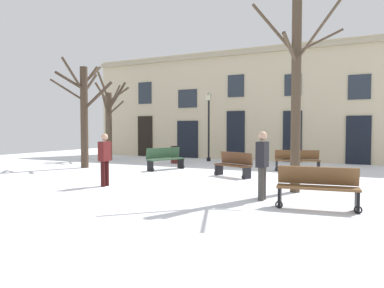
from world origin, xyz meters
TOP-DOWN VIEW (x-y plane):
  - ground_plane at (0.00, 0.00)m, footprint 31.43×31.43m
  - building_facade at (-0.01, 8.15)m, footprint 19.65×0.60m
  - tree_foreground at (4.56, -1.29)m, footprint 2.36×1.72m
  - tree_center at (-6.75, 4.74)m, footprint 2.45×1.29m
  - tree_near_facade at (-5.14, 1.01)m, footprint 2.36×2.81m
  - streetlamp at (-1.26, 6.36)m, footprint 0.30×0.30m
  - litter_bin at (-2.37, 4.51)m, footprint 0.44×0.44m
  - bench_facing_shops at (-1.40, 1.83)m, footprint 1.10×1.82m
  - bench_far_corner at (1.99, 0.99)m, footprint 1.59×1.06m
  - bench_near_center_tree at (3.83, 3.83)m, footprint 1.88×0.95m
  - bench_back_to_back_left at (5.34, -3.15)m, footprint 1.79×0.69m
  - person_near_bench at (4.00, -2.74)m, footprint 0.25×0.40m
  - person_crossing_plaza at (-0.91, -2.75)m, footprint 0.23×0.38m

SIDE VIEW (x-z plane):
  - ground_plane at x=0.00m, z-range 0.00..0.00m
  - litter_bin at x=-2.37m, z-range 0.00..0.89m
  - bench_far_corner at x=1.99m, z-range -0.01..0.90m
  - bench_near_center_tree at x=3.83m, z-range 0.03..0.91m
  - bench_back_to_back_left at x=5.34m, z-range 0.02..0.95m
  - bench_facing_shops at x=-1.40m, z-range 0.02..0.97m
  - person_crossing_plaza at x=-0.91m, z-range 0.08..1.71m
  - person_near_bench at x=4.00m, z-range 0.10..1.81m
  - streetlamp at x=-1.26m, z-range 0.42..4.16m
  - tree_center at x=-6.75m, z-range -0.14..4.76m
  - tree_near_facade at x=-5.14m, z-range 0.21..5.08m
  - tree_foreground at x=4.56m, z-range 0.15..5.52m
  - building_facade at x=-0.01m, z-range 0.04..6.36m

